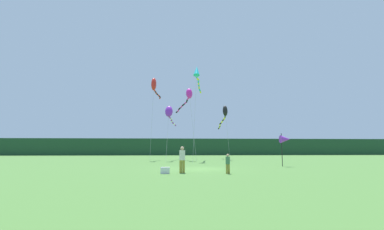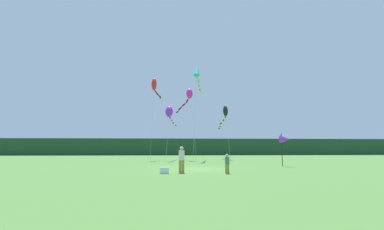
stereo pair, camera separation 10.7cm
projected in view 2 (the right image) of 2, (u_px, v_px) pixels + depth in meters
name	position (u px, v px, depth m)	size (l,w,h in m)	color
ground_plane	(197.00, 169.00, 20.97)	(120.00, 120.00, 0.00)	#477533
distant_treeline	(181.00, 147.00, 65.77)	(108.00, 3.30, 3.93)	#1E4228
person_adult	(182.00, 158.00, 17.59)	(0.37, 0.37, 1.69)	olive
person_child	(227.00, 163.00, 17.03)	(0.27, 0.27, 1.23)	olive
cooler_box	(164.00, 170.00, 17.06)	(0.57, 0.43, 0.40)	silver
banner_flag_pole	(285.00, 139.00, 24.20)	(0.90, 0.70, 2.91)	black
kite_black	(225.00, 114.00, 38.81)	(0.74, 8.63, 7.65)	#B2B2B2
kite_magenta	(188.00, 96.00, 37.37)	(2.56, 8.15, 9.72)	#B2B2B2
kite_cyan	(197.00, 74.00, 35.09)	(1.92, 8.80, 12.15)	#B2B2B2
kite_purple	(170.00, 113.00, 35.00)	(1.53, 7.15, 7.07)	#B2B2B2
kite_red	(154.00, 85.00, 37.16)	(1.23, 5.75, 11.20)	#B2B2B2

